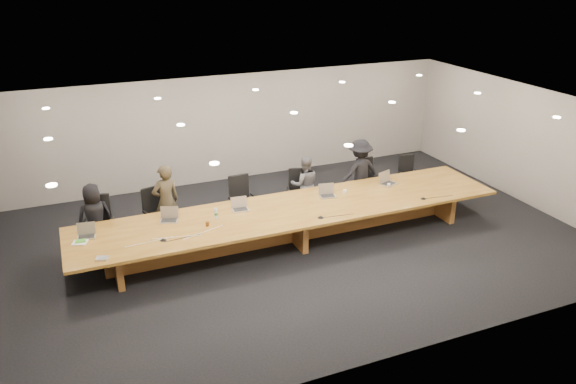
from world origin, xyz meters
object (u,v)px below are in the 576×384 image
(person_d, at_px, (359,172))
(laptop_b, at_px, (168,215))
(laptop_d, at_px, (328,191))
(conference_table, at_px, (294,218))
(person_a, at_px, (95,217))
(amber_mug, at_px, (207,224))
(laptop_c, at_px, (240,204))
(chair_left, at_px, (158,213))
(chair_right, at_px, (368,180))
(paper_cup_near, at_px, (345,192))
(chair_far_right, at_px, (410,175))
(paper_cup_far, at_px, (389,185))
(laptop_a, at_px, (86,231))
(person_c, at_px, (305,184))
(chair_far_left, at_px, (98,224))
(mic_right, at_px, (423,198))
(mic_center, at_px, (321,217))
(water_bottle, at_px, (216,214))
(mic_left, at_px, (163,240))
(av_box, at_px, (102,258))
(chair_mid_left, at_px, (243,201))
(laptop_e, at_px, (389,178))
(person_b, at_px, (166,201))
(chair_mid_right, at_px, (299,192))

(person_d, xyz_separation_m, laptop_b, (-4.73, -0.85, 0.08))
(person_d, relative_size, laptop_d, 4.67)
(conference_table, xyz_separation_m, person_a, (-3.82, 1.21, 0.19))
(amber_mug, bearing_deg, laptop_d, 8.24)
(laptop_c, bearing_deg, chair_left, 152.23)
(chair_right, relative_size, paper_cup_near, 11.54)
(chair_far_right, xyz_separation_m, amber_mug, (-5.56, -1.38, 0.29))
(paper_cup_far, bearing_deg, laptop_a, 179.67)
(person_c, bearing_deg, paper_cup_far, 163.03)
(chair_far_left, xyz_separation_m, chair_far_right, (7.49, 0.10, -0.08))
(person_c, relative_size, laptop_b, 3.90)
(conference_table, height_order, mic_right, mic_right)
(paper_cup_far, bearing_deg, chair_far_right, 38.60)
(chair_far_left, relative_size, mic_center, 9.05)
(laptop_d, bearing_deg, chair_right, 42.80)
(chair_left, distance_m, water_bottle, 1.54)
(chair_far_left, relative_size, laptop_a, 3.55)
(chair_far_right, xyz_separation_m, person_c, (-2.88, 0.02, 0.18))
(mic_right, bearing_deg, mic_left, 177.60)
(chair_right, relative_size, person_c, 0.78)
(chair_far_left, bearing_deg, person_a, 136.10)
(laptop_a, relative_size, mic_right, 2.75)
(paper_cup_near, xyz_separation_m, mic_right, (1.42, -0.89, -0.03))
(laptop_a, relative_size, paper_cup_near, 3.56)
(mic_right, bearing_deg, av_box, -179.50)
(laptop_d, bearing_deg, chair_far_right, 29.78)
(chair_mid_left, bearing_deg, paper_cup_near, -27.83)
(laptop_d, bearing_deg, chair_mid_left, 161.31)
(laptop_a, xyz_separation_m, water_bottle, (2.43, -0.15, -0.02))
(laptop_a, relative_size, mic_left, 2.66)
(conference_table, distance_m, av_box, 3.93)
(paper_cup_near, height_order, mic_left, paper_cup_near)
(person_c, xyz_separation_m, laptop_e, (1.70, -0.89, 0.22))
(person_a, distance_m, paper_cup_near, 5.24)
(laptop_c, height_order, laptop_d, laptop_d)
(person_b, distance_m, person_d, 4.61)
(chair_left, relative_size, person_a, 0.77)
(paper_cup_near, bearing_deg, mic_center, -138.40)
(chair_far_right, distance_m, laptop_d, 2.97)
(amber_mug, distance_m, mic_left, 0.94)
(laptop_e, relative_size, mic_left, 3.00)
(laptop_b, bearing_deg, chair_mid_left, 45.14)
(chair_mid_left, relative_size, amber_mug, 13.01)
(paper_cup_far, bearing_deg, mic_center, -157.73)
(chair_mid_left, height_order, mic_center, chair_mid_left)
(chair_mid_right, distance_m, laptop_e, 2.08)
(person_c, xyz_separation_m, paper_cup_near, (0.51, -0.99, 0.12))
(paper_cup_near, relative_size, mic_center, 0.71)
(person_d, distance_m, laptop_d, 1.61)
(chair_mid_right, xyz_separation_m, laptop_e, (1.85, -0.89, 0.37))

